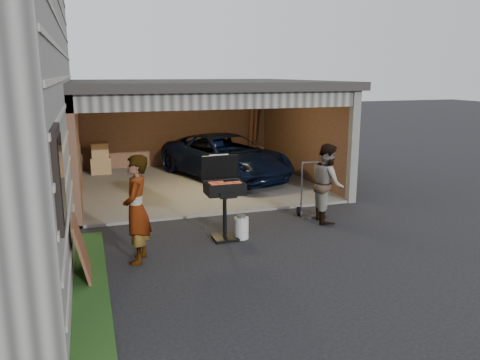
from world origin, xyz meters
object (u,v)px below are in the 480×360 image
Objects in this scene: man at (327,183)px; propane_tank at (241,228)px; hand_truck at (309,206)px; bbq_grill at (224,191)px; minivan at (225,158)px; woman at (137,209)px; plywood_panel at (82,250)px.

propane_tank is (-2.06, -0.45, -0.63)m from man.
hand_truck is at bearing 25.16° from propane_tank.
propane_tank is 2.07m from hand_truck.
bbq_grill is (-2.37, -0.36, 0.10)m from man.
hand_truck is (-0.18, 0.43, -0.60)m from man.
propane_tank is (-1.15, -4.95, -0.43)m from minivan.
man reaches higher than bbq_grill.
woman is at bearing -165.29° from propane_tank.
man is 1.72× the size of plywood_panel.
hand_truck is at bearing 19.86° from bbq_grill.
bbq_grill reaches higher than hand_truck.
bbq_grill is 1.63× the size of plywood_panel.
minivan is 5.08m from bbq_grill.
plywood_panel is at bearing -161.46° from propane_tank.
plywood_panel reaches higher than propane_tank.
hand_truck is (0.73, -4.07, -0.40)m from minivan.
propane_tank is (1.99, 0.52, -0.70)m from woman.
man is (4.06, 0.97, -0.07)m from woman.
woman is 1.87× the size of plywood_panel.
hand_truck is at bearing 125.65° from woman.
woman is 1.79m from bbq_grill.
bbq_grill is at bearing -148.58° from hand_truck.
man is at bearing 8.62° from bbq_grill.
plywood_panel is 5.11m from hand_truck.
hand_truck reaches higher than propane_tank.
woman reaches higher than plywood_panel.
minivan is at bearing 73.22° from bbq_grill.
man is 1.06× the size of bbq_grill.
plywood_panel is at bearing 119.23° from man.
woman is 1.15× the size of bbq_grill.
plywood_panel is at bearing -142.62° from minivan.
woman is 1.09× the size of man.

